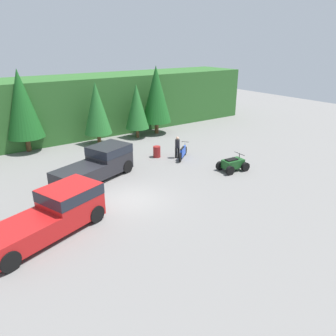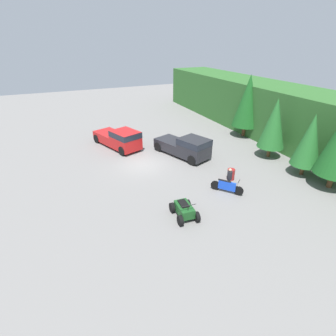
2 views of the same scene
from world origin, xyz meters
The scene contains 11 objects.
ground_plane centered at (0.00, 0.00, 0.00)m, with size 80.00×80.00×0.00m, color slate.
hillside_backdrop centered at (0.00, 16.00, 2.75)m, with size 44.00×6.00×5.50m.
tree_left centered at (-2.56, 12.93, 3.94)m, with size 2.95×2.95×6.70m.
tree_mid_left centered at (3.11, 11.38, 3.22)m, with size 2.41×2.41×5.47m.
tree_mid_right centered at (7.02, 11.29, 2.97)m, with size 2.22×2.22×5.05m.
pickup_truck_red centered at (-4.56, -0.87, 1.06)m, with size 6.23×3.99×2.00m.
pickup_truck_second centered at (0.03, 4.23, 1.05)m, with size 6.00×3.92×2.00m.
dirt_bike centered at (6.90, 4.01, 0.48)m, with size 1.92×1.59×1.15m.
quad_atv centered at (8.22, -0.10, 0.47)m, with size 2.13×1.46×1.19m.
rider_person centered at (6.62, 4.36, 0.94)m, with size 0.49×0.49×1.73m.
steel_barrel centered at (5.40, 5.45, 0.44)m, with size 0.58×0.58×0.88m.
Camera 2 is at (20.07, -6.39, 10.08)m, focal length 28.00 mm.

